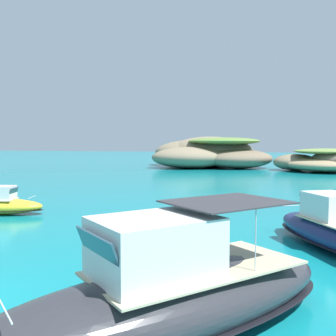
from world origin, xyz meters
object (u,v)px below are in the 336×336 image
islet_large (206,153)px  motorboat_charcoal (171,296)px  islet_small (331,162)px  motorboat_navy (335,231)px

islet_large → motorboat_charcoal: bearing=-79.6°
motorboat_charcoal → islet_small: bearing=80.4°
islet_large → islet_small: bearing=-21.5°
islet_small → motorboat_navy: bearing=-96.0°
islet_small → motorboat_navy: (-5.42, -51.81, -0.88)m
motorboat_charcoal → motorboat_navy: (5.02, 9.95, -0.20)m
motorboat_charcoal → motorboat_navy: bearing=63.2°
islet_large → islet_small: size_ratio=1.57×
motorboat_charcoal → motorboat_navy: size_ratio=1.14×
islet_large → islet_small: islet_large is taller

